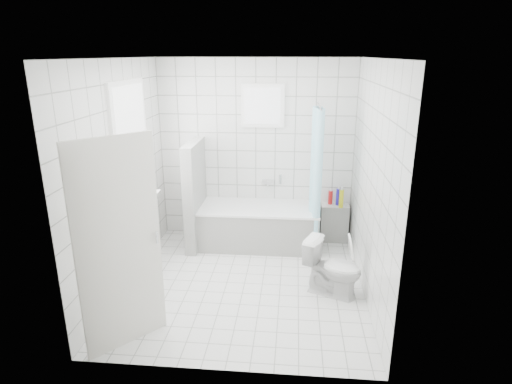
# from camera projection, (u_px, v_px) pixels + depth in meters

# --- Properties ---
(ground) EXTENTS (3.00, 3.00, 0.00)m
(ground) POSITION_uv_depth(u_px,v_px,m) (245.00, 283.00, 5.16)
(ground) COLOR white
(ground) RESTS_ON ground
(ceiling) EXTENTS (3.00, 3.00, 0.00)m
(ceiling) POSITION_uv_depth(u_px,v_px,m) (242.00, 58.00, 4.36)
(ceiling) COLOR white
(ceiling) RESTS_ON ground
(wall_back) EXTENTS (2.80, 0.02, 2.60)m
(wall_back) POSITION_uv_depth(u_px,v_px,m) (256.00, 151.00, 6.18)
(wall_back) COLOR white
(wall_back) RESTS_ON ground
(wall_front) EXTENTS (2.80, 0.02, 2.60)m
(wall_front) POSITION_uv_depth(u_px,v_px,m) (221.00, 234.00, 3.34)
(wall_front) COLOR white
(wall_front) RESTS_ON ground
(wall_left) EXTENTS (0.02, 3.00, 2.60)m
(wall_left) POSITION_uv_depth(u_px,v_px,m) (122.00, 177.00, 4.88)
(wall_left) COLOR white
(wall_left) RESTS_ON ground
(wall_right) EXTENTS (0.02, 3.00, 2.60)m
(wall_right) POSITION_uv_depth(u_px,v_px,m) (371.00, 183.00, 4.64)
(wall_right) COLOR white
(wall_right) RESTS_ON ground
(window_left) EXTENTS (0.01, 0.90, 1.40)m
(window_left) POSITION_uv_depth(u_px,v_px,m) (133.00, 146.00, 5.07)
(window_left) COLOR white
(window_left) RESTS_ON wall_left
(window_back) EXTENTS (0.50, 0.01, 0.50)m
(window_back) POSITION_uv_depth(u_px,v_px,m) (263.00, 106.00, 5.93)
(window_back) COLOR white
(window_back) RESTS_ON wall_back
(window_sill) EXTENTS (0.18, 1.02, 0.08)m
(window_sill) POSITION_uv_depth(u_px,v_px,m) (142.00, 205.00, 5.29)
(window_sill) COLOR white
(window_sill) RESTS_ON wall_left
(door) EXTENTS (0.57, 0.62, 2.00)m
(door) POSITION_uv_depth(u_px,v_px,m) (119.00, 247.00, 3.82)
(door) COLOR silver
(door) RESTS_ON ground
(bathtub) EXTENTS (1.68, 0.77, 0.58)m
(bathtub) POSITION_uv_depth(u_px,v_px,m) (259.00, 226.00, 6.13)
(bathtub) COLOR white
(bathtub) RESTS_ON ground
(partition_wall) EXTENTS (0.15, 0.85, 1.50)m
(partition_wall) POSITION_uv_depth(u_px,v_px,m) (195.00, 195.00, 6.02)
(partition_wall) COLOR white
(partition_wall) RESTS_ON ground
(tiled_ledge) EXTENTS (0.40, 0.24, 0.55)m
(tiled_ledge) POSITION_uv_depth(u_px,v_px,m) (334.00, 223.00, 6.29)
(tiled_ledge) COLOR white
(tiled_ledge) RESTS_ON ground
(toilet) EXTENTS (0.73, 0.58, 0.65)m
(toilet) POSITION_uv_depth(u_px,v_px,m) (333.00, 268.00, 4.85)
(toilet) COLOR white
(toilet) RESTS_ON ground
(curtain_rod) EXTENTS (0.02, 0.80, 0.02)m
(curtain_rod) POSITION_uv_depth(u_px,v_px,m) (319.00, 106.00, 5.51)
(curtain_rod) COLOR silver
(curtain_rod) RESTS_ON wall_back
(shower_curtain) EXTENTS (0.14, 0.48, 1.78)m
(shower_curtain) POSITION_uv_depth(u_px,v_px,m) (317.00, 176.00, 5.67)
(shower_curtain) COLOR #4DC6E4
(shower_curtain) RESTS_ON curtain_rod
(tub_faucet) EXTENTS (0.18, 0.06, 0.06)m
(tub_faucet) POSITION_uv_depth(u_px,v_px,m) (268.00, 182.00, 6.27)
(tub_faucet) COLOR silver
(tub_faucet) RESTS_ON wall_back
(sill_bottles) EXTENTS (0.17, 0.67, 0.33)m
(sill_bottles) POSITION_uv_depth(u_px,v_px,m) (140.00, 192.00, 5.18)
(sill_bottles) COLOR #38DCFF
(sill_bottles) RESTS_ON window_sill
(ledge_bottles) EXTENTS (0.20, 0.20, 0.26)m
(ledge_bottles) POSITION_uv_depth(u_px,v_px,m) (337.00, 198.00, 6.14)
(ledge_bottles) COLOR red
(ledge_bottles) RESTS_ON tiled_ledge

